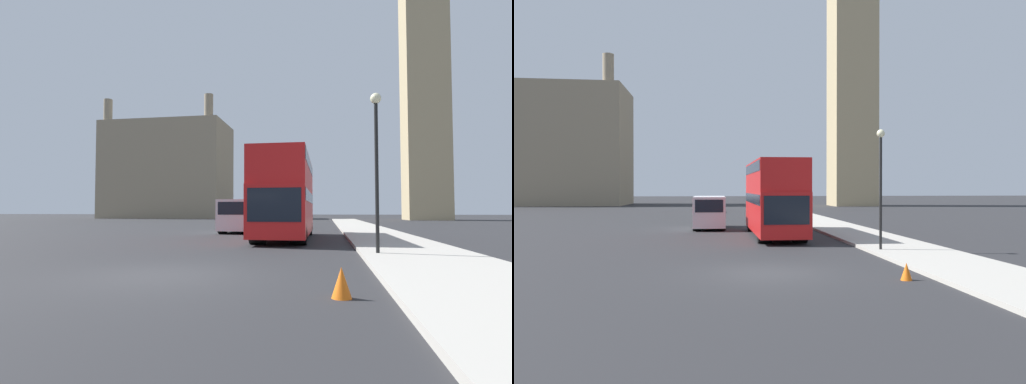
# 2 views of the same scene
# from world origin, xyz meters

# --- Properties ---
(ground_plane) EXTENTS (300.00, 300.00, 0.00)m
(ground_plane) POSITION_xyz_m (0.00, 0.00, 0.00)
(ground_plane) COLOR #28282B
(sidewalk_strip) EXTENTS (3.77, 120.00, 0.15)m
(sidewalk_strip) POSITION_xyz_m (6.88, 0.00, 0.07)
(sidewalk_strip) COLOR #ADA89E
(sidewalk_strip) RESTS_ON ground_plane
(clock_tower) EXTENTS (7.18, 7.35, 59.44)m
(clock_tower) POSITION_xyz_m (20.28, 60.18, 30.47)
(clock_tower) COLOR tan
(clock_tower) RESTS_ON ground_plane
(building_block_distant) EXTENTS (24.32, 14.10, 23.57)m
(building_block_distant) POSITION_xyz_m (-28.04, 68.89, 9.70)
(building_block_distant) COLOR gray
(building_block_distant) RESTS_ON ground_plane
(red_double_decker_bus) EXTENTS (2.61, 10.27, 4.39)m
(red_double_decker_bus) POSITION_xyz_m (1.75, 12.47, 2.45)
(red_double_decker_bus) COLOR red
(red_double_decker_bus) RESTS_ON ground_plane
(white_van) EXTENTS (2.17, 5.25, 2.27)m
(white_van) POSITION_xyz_m (-2.05, 18.36, 1.22)
(white_van) COLOR silver
(white_van) RESTS_ON ground_plane
(street_lamp) EXTENTS (0.36, 0.36, 5.32)m
(street_lamp) POSITION_xyz_m (5.54, 4.59, 3.68)
(street_lamp) COLOR black
(street_lamp) RESTS_ON sidewalk_strip
(parked_sedan) EXTENTS (1.73, 4.29, 1.52)m
(parked_sedan) POSITION_xyz_m (-2.43, 42.13, 0.68)
(parked_sedan) COLOR silver
(parked_sedan) RESTS_ON ground_plane
(traffic_cone) EXTENTS (0.36, 0.36, 0.55)m
(traffic_cone) POSITION_xyz_m (4.11, -1.86, 0.28)
(traffic_cone) COLOR orange
(traffic_cone) RESTS_ON ground_plane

